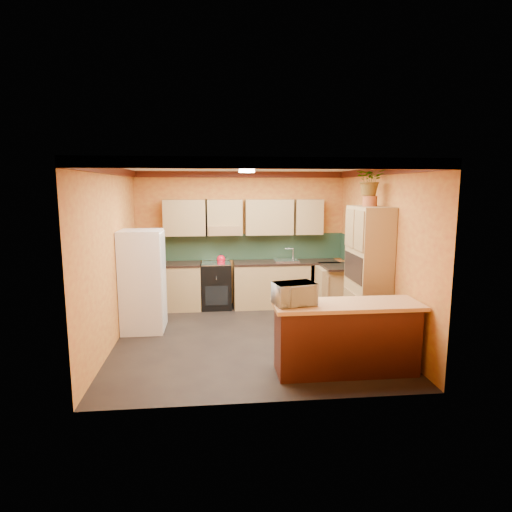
{
  "coord_description": "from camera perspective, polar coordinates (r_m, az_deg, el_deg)",
  "views": [
    {
      "loc": [
        -0.58,
        -6.55,
        2.4
      ],
      "look_at": [
        0.14,
        0.45,
        1.26
      ],
      "focal_mm": 30.0,
      "sensor_mm": 36.0,
      "label": 1
    }
  ],
  "objects": [
    {
      "name": "stove",
      "position": [
        8.57,
        -5.31,
        -3.93
      ],
      "size": [
        0.58,
        0.58,
        0.91
      ],
      "primitive_type": "cube",
      "color": "black",
      "rests_on": "ground"
    },
    {
      "name": "fern_pot",
      "position": [
        6.88,
        14.94,
        7.1
      ],
      "size": [
        0.22,
        0.22,
        0.16
      ],
      "primitive_type": "cylinder",
      "color": "#984924",
      "rests_on": "pantry"
    },
    {
      "name": "kettle",
      "position": [
        8.42,
        -4.69,
        -0.38
      ],
      "size": [
        0.2,
        0.2,
        0.18
      ],
      "primitive_type": null,
      "rotation": [
        0.0,
        0.0,
        -0.17
      ],
      "color": "red",
      "rests_on": "stove"
    },
    {
      "name": "fern",
      "position": [
        6.88,
        15.06,
        9.82
      ],
      "size": [
        0.54,
        0.51,
        0.49
      ],
      "primitive_type": "imported",
      "rotation": [
        0.0,
        0.0,
        -0.33
      ],
      "color": "tan",
      "rests_on": "fern_pot"
    },
    {
      "name": "room_shell",
      "position": [
        6.86,
        -0.83,
        6.63
      ],
      "size": [
        4.24,
        4.24,
        2.72
      ],
      "color": "black",
      "rests_on": "ground"
    },
    {
      "name": "microwave",
      "position": [
        5.41,
        5.12,
        -5.02
      ],
      "size": [
        0.57,
        0.45,
        0.28
      ],
      "primitive_type": "imported",
      "rotation": [
        0.0,
        0.0,
        0.22
      ],
      "color": "white",
      "rests_on": "bar_top"
    },
    {
      "name": "fridge",
      "position": [
        7.36,
        -14.89,
        -3.24
      ],
      "size": [
        0.68,
        0.66,
        1.7
      ],
      "primitive_type": "cube",
      "color": "white",
      "rests_on": "ground"
    },
    {
      "name": "breakfast_bar",
      "position": [
        5.76,
        11.89,
        -10.84
      ],
      "size": [
        1.8,
        0.55,
        0.88
      ],
      "primitive_type": "cube",
      "color": "#491D11",
      "rests_on": "ground"
    },
    {
      "name": "base_cabinets_right",
      "position": [
        8.36,
        10.89,
        -4.5
      ],
      "size": [
        0.6,
        0.8,
        0.88
      ],
      "primitive_type": "cube",
      "color": "tan",
      "rests_on": "ground"
    },
    {
      "name": "pantry",
      "position": [
        6.96,
        14.71,
        -2.25
      ],
      "size": [
        0.48,
        0.9,
        2.1
      ],
      "primitive_type": "cube",
      "color": "tan",
      "rests_on": "ground"
    },
    {
      "name": "countertop_back",
      "position": [
        8.51,
        -1.15,
        -0.93
      ],
      "size": [
        3.65,
        0.62,
        0.04
      ],
      "primitive_type": "cube",
      "color": "black",
      "rests_on": "base_cabinets_back"
    },
    {
      "name": "base_cabinets_back",
      "position": [
        8.6,
        -1.14,
        -3.94
      ],
      "size": [
        3.65,
        0.6,
        0.88
      ],
      "primitive_type": "cube",
      "color": "tan",
      "rests_on": "ground"
    },
    {
      "name": "bar_top",
      "position": [
        5.62,
        12.05,
        -6.38
      ],
      "size": [
        1.9,
        0.65,
        0.05
      ],
      "primitive_type": "cube",
      "color": "tan",
      "rests_on": "breakfast_bar"
    },
    {
      "name": "countertop_right",
      "position": [
        8.26,
        10.99,
        -1.4
      ],
      "size": [
        0.62,
        0.8,
        0.04
      ],
      "primitive_type": "cube",
      "color": "black",
      "rests_on": "base_cabinets_right"
    },
    {
      "name": "sink",
      "position": [
        8.6,
        4.01,
        -0.6
      ],
      "size": [
        0.48,
        0.4,
        0.03
      ],
      "primitive_type": "cube",
      "color": "silver",
      "rests_on": "countertop_back"
    }
  ]
}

